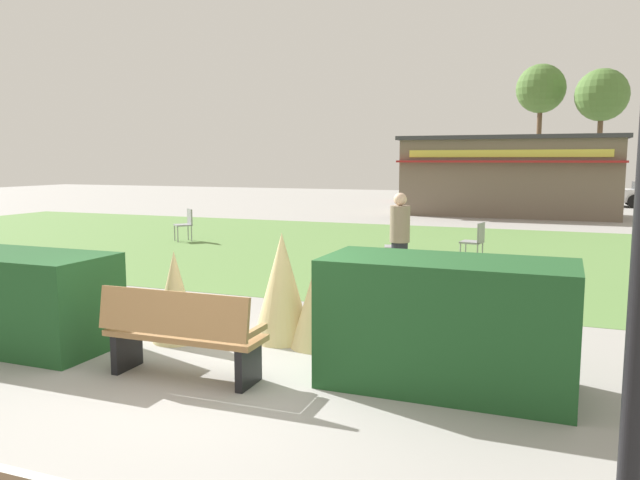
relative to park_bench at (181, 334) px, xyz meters
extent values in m
plane|color=#999691|center=(0.44, 0.05, -0.48)|extent=(80.00, 80.00, 0.00)
cube|color=#5B8442|center=(0.44, 9.72, -0.48)|extent=(36.00, 12.00, 0.01)
cube|color=#9E7547|center=(0.00, 0.07, -0.03)|extent=(1.71, 0.51, 0.06)
cube|color=#9E7547|center=(0.00, -0.15, 0.25)|extent=(1.70, 0.15, 0.44)
cube|color=black|center=(-0.73, 0.06, -0.26)|extent=(0.09, 0.44, 0.45)
cube|color=black|center=(0.73, 0.08, -0.26)|extent=(0.09, 0.44, 0.45)
cube|color=#9E7547|center=(-0.81, 0.05, 0.09)|extent=(0.07, 0.44, 0.06)
cube|color=#9E7547|center=(0.81, 0.08, 0.09)|extent=(0.07, 0.44, 0.06)
cube|color=#1E4C23|center=(-2.47, 0.28, 0.09)|extent=(2.29, 1.10, 1.13)
cube|color=#1E4C23|center=(2.55, 0.80, 0.16)|extent=(2.43, 1.10, 1.28)
cone|color=#D1BC7F|center=(-0.85, 1.14, 0.09)|extent=(0.57, 0.57, 1.13)
cone|color=#D1BC7F|center=(1.83, 1.91, 0.05)|extent=(0.61, 0.61, 1.06)
cone|color=#D1BC7F|center=(0.36, 1.67, 0.20)|extent=(0.74, 0.74, 1.36)
cone|color=#D1BC7F|center=(0.87, 1.55, 0.05)|extent=(0.64, 0.64, 1.05)
cylinder|color=#2D4233|center=(-2.46, -0.02, -0.02)|extent=(0.52, 0.52, 0.91)
cube|color=#6B5B4C|center=(1.42, 21.29, 1.03)|extent=(8.26, 3.56, 3.02)
cube|color=#333338|center=(1.42, 21.29, 2.62)|extent=(8.56, 3.86, 0.16)
cube|color=maroon|center=(1.42, 19.34, 1.70)|extent=(8.36, 0.36, 0.08)
cube|color=#D8CC4C|center=(1.42, 19.50, 2.00)|extent=(7.43, 0.04, 0.28)
cube|color=gray|center=(1.72, 8.60, -0.03)|extent=(0.50, 0.50, 0.04)
cube|color=gray|center=(1.92, 8.57, 0.19)|extent=(0.11, 0.44, 0.44)
cylinder|color=gray|center=(1.56, 8.81, -0.26)|extent=(0.03, 0.03, 0.45)
cylinder|color=gray|center=(1.50, 8.44, -0.26)|extent=(0.03, 0.03, 0.45)
cylinder|color=gray|center=(1.94, 8.76, -0.26)|extent=(0.03, 0.03, 0.45)
cylinder|color=gray|center=(1.88, 8.38, -0.26)|extent=(0.03, 0.03, 0.45)
cube|color=gray|center=(0.35, 7.23, -0.03)|extent=(0.54, 0.54, 0.04)
cube|color=gray|center=(0.55, 7.28, 0.19)|extent=(0.16, 0.43, 0.44)
cylinder|color=gray|center=(0.12, 7.36, -0.26)|extent=(0.03, 0.03, 0.45)
cylinder|color=gray|center=(0.22, 7.00, -0.26)|extent=(0.03, 0.03, 0.45)
cylinder|color=gray|center=(0.49, 7.46, -0.26)|extent=(0.03, 0.03, 0.45)
cylinder|color=gray|center=(0.59, 7.10, -0.26)|extent=(0.03, 0.03, 0.45)
cube|color=gray|center=(-6.24, 9.36, -0.03)|extent=(0.62, 0.62, 0.04)
cube|color=gray|center=(-6.10, 9.51, 0.19)|extent=(0.35, 0.33, 0.44)
cylinder|color=gray|center=(-6.51, 9.35, -0.26)|extent=(0.03, 0.03, 0.45)
cylinder|color=gray|center=(-6.23, 9.09, -0.26)|extent=(0.03, 0.03, 0.45)
cylinder|color=gray|center=(-6.25, 9.63, -0.26)|extent=(0.03, 0.03, 0.45)
cylinder|color=gray|center=(-5.97, 9.37, -0.26)|extent=(0.03, 0.03, 0.45)
cylinder|color=#23232D|center=(0.99, 5.06, -0.06)|extent=(0.28, 0.28, 0.85)
cylinder|color=gray|center=(0.99, 5.06, 0.68)|extent=(0.34, 0.34, 0.62)
sphere|color=beige|center=(0.99, 5.06, 1.10)|extent=(0.22, 0.22, 0.22)
cube|color=maroon|center=(-2.31, 28.07, 0.07)|extent=(4.24, 1.89, 0.60)
cube|color=black|center=(-2.46, 28.07, 0.50)|extent=(2.34, 1.63, 0.44)
cylinder|color=black|center=(-1.03, 29.02, -0.16)|extent=(0.64, 0.23, 0.64)
cylinder|color=black|center=(-0.99, 27.18, -0.16)|extent=(0.64, 0.23, 0.64)
cylinder|color=black|center=(-3.64, 28.97, -0.16)|extent=(0.64, 0.23, 0.64)
cylinder|color=black|center=(-3.60, 27.13, -0.16)|extent=(0.64, 0.23, 0.64)
cube|color=#2D6638|center=(2.88, 28.07, 0.07)|extent=(4.26, 1.95, 0.60)
cube|color=black|center=(2.73, 28.07, 0.50)|extent=(2.36, 1.67, 0.44)
cylinder|color=black|center=(4.15, 29.04, -0.16)|extent=(0.65, 0.24, 0.64)
cylinder|color=black|center=(4.22, 27.20, -0.16)|extent=(0.65, 0.24, 0.64)
cylinder|color=black|center=(1.55, 28.95, -0.16)|extent=(0.65, 0.24, 0.64)
cylinder|color=black|center=(1.61, 27.11, -0.16)|extent=(0.65, 0.24, 0.64)
cylinder|color=black|center=(6.58, 28.98, -0.16)|extent=(0.64, 0.23, 0.64)
cylinder|color=black|center=(6.61, 27.14, -0.16)|extent=(0.64, 0.23, 0.64)
cylinder|color=brown|center=(5.17, 32.20, 1.82)|extent=(0.28, 0.28, 4.61)
sphere|color=#4C7233|center=(5.17, 32.20, 5.23)|extent=(2.80, 2.80, 2.80)
cylinder|color=brown|center=(1.98, 33.80, 2.14)|extent=(0.28, 0.28, 5.23)
sphere|color=#4C7233|center=(1.98, 33.80, 5.85)|extent=(2.80, 2.80, 2.80)
camera|label=1|loc=(3.58, -5.23, 1.76)|focal=35.06mm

